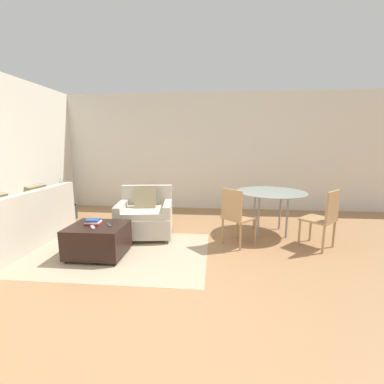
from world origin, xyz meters
TOP-DOWN VIEW (x-y plane):
  - ground_plane at (0.00, 0.00)m, footprint 20.00×20.00m
  - wall_back at (0.00, 3.71)m, footprint 12.00×0.06m
  - area_rug at (-0.75, 0.90)m, footprint 2.62×1.77m
  - couch at (-2.39, 0.96)m, footprint 0.90×2.08m
  - armchair at (-0.54, 1.68)m, footprint 1.00×0.95m
  - ottoman at (-0.97, 0.78)m, footprint 0.76×0.65m
  - book_stack at (-1.04, 0.81)m, footprint 0.21×0.16m
  - tv_remote_primary at (-0.99, 0.68)m, footprint 0.12×0.14m
  - tv_remote_secondary at (-0.80, 0.79)m, footprint 0.13×0.16m
  - potted_plant at (-2.48, 2.50)m, footprint 0.42×0.42m
  - dining_table at (1.63, 1.98)m, footprint 1.20×1.20m
  - dining_chair_near_left at (0.98, 1.33)m, footprint 0.59×0.59m
  - dining_chair_near_right at (2.28, 1.33)m, footprint 0.59×0.59m

SIDE VIEW (x-z plane):
  - ground_plane at x=0.00m, z-range 0.00..0.00m
  - area_rug at x=-0.75m, z-range 0.00..0.01m
  - potted_plant at x=-2.48m, z-range -0.27..0.66m
  - ottoman at x=-0.97m, z-range 0.02..0.47m
  - couch at x=-2.39m, z-range -0.15..0.75m
  - armchair at x=-0.54m, z-range -0.08..0.75m
  - tv_remote_primary at x=-0.99m, z-range 0.45..0.46m
  - tv_remote_secondary at x=-0.80m, z-range 0.45..0.46m
  - book_stack at x=-1.04m, z-range 0.45..0.52m
  - dining_chair_near_left at x=0.98m, z-range 0.07..0.97m
  - dining_chair_near_right at x=2.28m, z-range 0.07..0.97m
  - dining_table at x=1.63m, z-range 0.30..1.05m
  - wall_back at x=0.00m, z-range 0.00..2.75m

